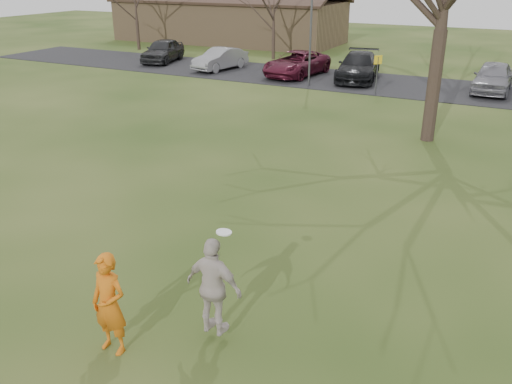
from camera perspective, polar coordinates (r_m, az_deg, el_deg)
ground at (r=10.33m, az=-10.46°, el=-15.51°), size 120.00×120.00×0.00m
parking_strip at (r=32.34m, az=17.37°, el=10.47°), size 62.00×6.50×0.04m
player_defender at (r=9.82m, az=-15.24°, el=-11.37°), size 0.70×0.47×1.91m
car_0 at (r=40.03m, az=-9.83°, el=14.53°), size 2.89×4.95×1.58m
car_1 at (r=36.46m, az=-3.81°, el=13.86°), size 2.24×4.41×1.39m
car_2 at (r=34.39m, az=4.32°, el=13.39°), size 3.02×5.55×1.48m
car_3 at (r=33.49m, az=10.75°, el=12.91°), size 3.11×5.75×1.58m
car_4 at (r=32.25m, az=23.76°, el=11.05°), size 1.91×4.67×1.59m
catching_play at (r=9.65m, az=-4.46°, el=-9.98°), size 1.12×0.52×2.03m
building at (r=51.15m, az=-2.91°, el=17.78°), size 20.60×8.50×5.14m
lamp_post at (r=30.98m, az=5.87°, el=18.26°), size 0.34×0.34×6.27m
sign_yellow at (r=29.60m, az=12.71°, el=12.71°), size 0.35×0.35×2.08m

